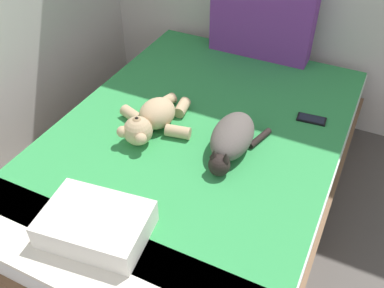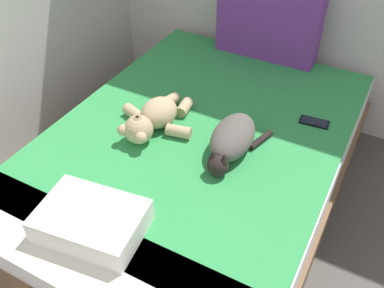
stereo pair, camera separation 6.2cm
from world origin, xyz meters
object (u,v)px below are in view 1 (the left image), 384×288
patterned_cushion (262,20)px  teddy_bear (152,119)px  cat (231,139)px  throw_pillow (96,224)px  cell_phone (311,119)px  bed (196,167)px

patterned_cushion → teddy_bear: size_ratio=1.36×
patterned_cushion → cat: bearing=-78.5°
cat → throw_pillow: size_ratio=1.08×
patterned_cushion → throw_pillow: (-0.08, -1.66, -0.18)m
patterned_cushion → cell_phone: 0.78m
throw_pillow → bed: bearing=84.4°
patterned_cushion → teddy_bear: bearing=-102.5°
bed → cat: size_ratio=4.69×
cat → teddy_bear: 0.42m
patterned_cushion → teddy_bear: 1.03m
cat → cell_phone: cat is taller
patterned_cushion → cell_phone: patterned_cushion is taller
cat → cell_phone: 0.51m
teddy_bear → cell_phone: 0.83m
bed → cat: bearing=-16.1°
patterned_cushion → cell_phone: bearing=-49.0°
cell_phone → throw_pillow: bearing=-117.5°
cat → cell_phone: bearing=54.8°
patterned_cushion → cell_phone: (0.49, -0.56, -0.23)m
bed → cat: 0.39m
cat → cell_phone: size_ratio=2.80×
cell_phone → throw_pillow: (-0.57, -1.10, 0.05)m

